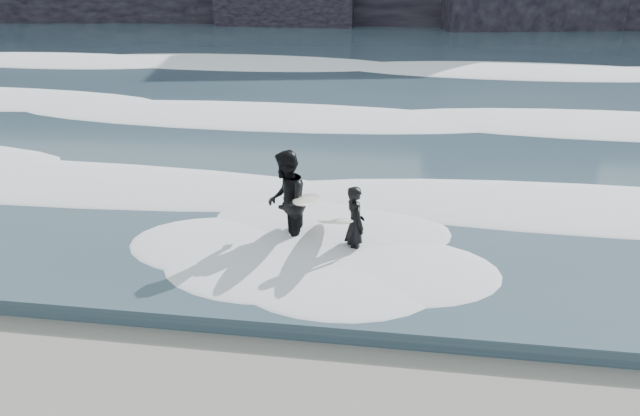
# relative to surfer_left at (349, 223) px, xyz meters

# --- Properties ---
(sea) EXTENTS (90.00, 52.00, 0.30)m
(sea) POSITION_rel_surfer_left_xyz_m (-0.32, 23.19, -0.63)
(sea) COLOR #324655
(sea) RESTS_ON ground
(foam_near) EXTENTS (60.00, 3.20, 0.20)m
(foam_near) POSITION_rel_surfer_left_xyz_m (-0.32, 3.19, -0.38)
(foam_near) COLOR white
(foam_near) RESTS_ON sea
(foam_mid) EXTENTS (60.00, 4.00, 0.24)m
(foam_mid) POSITION_rel_surfer_left_xyz_m (-0.32, 10.19, -0.36)
(foam_mid) COLOR white
(foam_mid) RESTS_ON sea
(foam_far) EXTENTS (60.00, 4.80, 0.30)m
(foam_far) POSITION_rel_surfer_left_xyz_m (-0.32, 19.19, -0.33)
(foam_far) COLOR white
(foam_far) RESTS_ON sea
(surfer_left) EXTENTS (1.29, 2.03, 1.55)m
(surfer_left) POSITION_rel_surfer_left_xyz_m (0.00, 0.00, 0.00)
(surfer_left) COLOR black
(surfer_left) RESTS_ON ground
(surfer_right) EXTENTS (1.14, 1.95, 2.05)m
(surfer_right) POSITION_rel_surfer_left_xyz_m (-1.26, 0.32, 0.25)
(surfer_right) COLOR black
(surfer_right) RESTS_ON ground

